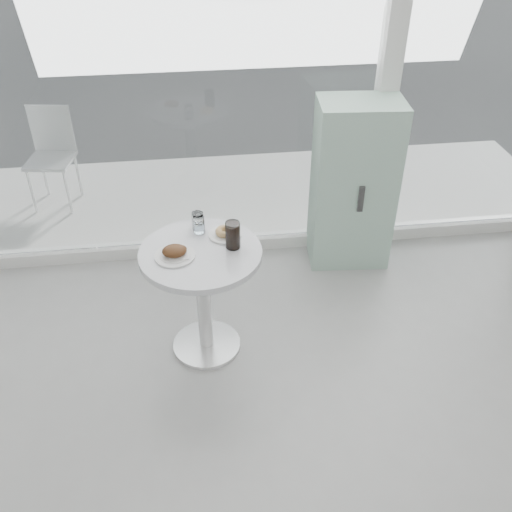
{
  "coord_description": "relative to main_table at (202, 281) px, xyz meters",
  "views": [
    {
      "loc": [
        -0.52,
        -0.81,
        2.69
      ],
      "look_at": [
        -0.2,
        1.7,
        0.85
      ],
      "focal_mm": 40.0,
      "sensor_mm": 36.0,
      "label": 1
    }
  ],
  "objects": [
    {
      "name": "storefront",
      "position": [
        0.57,
        1.1,
        1.16
      ],
      "size": [
        5.0,
        0.14,
        3.0
      ],
      "color": "white",
      "rests_on": "ground"
    },
    {
      "name": "main_table",
      "position": [
        0.0,
        0.0,
        0.0
      ],
      "size": [
        0.72,
        0.72,
        0.77
      ],
      "color": "silver",
      "rests_on": "ground"
    },
    {
      "name": "patio_deck",
      "position": [
        0.5,
        1.9,
        -0.53
      ],
      "size": [
        5.6,
        1.6,
        0.05
      ],
      "primitive_type": "cube",
      "color": "silver",
      "rests_on": "ground"
    },
    {
      "name": "mint_cabinet",
      "position": [
        1.16,
        0.88,
        0.09
      ],
      "size": [
        0.62,
        0.44,
        1.28
      ],
      "rotation": [
        0.0,
        0.0,
        -0.08
      ],
      "color": "#98C2AD",
      "rests_on": "ground"
    },
    {
      "name": "patio_chair",
      "position": [
        -1.2,
        1.99,
        -0.02
      ],
      "size": [
        0.42,
        0.42,
        0.85
      ],
      "rotation": [
        0.0,
        0.0,
        -0.17
      ],
      "color": "silver",
      "rests_on": "patio_deck"
    },
    {
      "name": "plate_fritter",
      "position": [
        -0.14,
        -0.04,
        0.25
      ],
      "size": [
        0.23,
        0.23,
        0.07
      ],
      "color": "silver",
      "rests_on": "main_table"
    },
    {
      "name": "plate_donut",
      "position": [
        0.16,
        0.14,
        0.24
      ],
      "size": [
        0.2,
        0.2,
        0.05
      ],
      "color": "silver",
      "rests_on": "main_table"
    },
    {
      "name": "water_tumbler_a",
      "position": [
        -0.0,
        0.23,
        0.27
      ],
      "size": [
        0.07,
        0.07,
        0.12
      ],
      "color": "white",
      "rests_on": "main_table"
    },
    {
      "name": "water_tumbler_b",
      "position": [
        0.0,
        0.2,
        0.27
      ],
      "size": [
        0.07,
        0.07,
        0.11
      ],
      "color": "white",
      "rests_on": "main_table"
    },
    {
      "name": "cola_glass",
      "position": [
        0.19,
        0.02,
        0.3
      ],
      "size": [
        0.09,
        0.09,
        0.17
      ],
      "color": "white",
      "rests_on": "main_table"
    }
  ]
}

